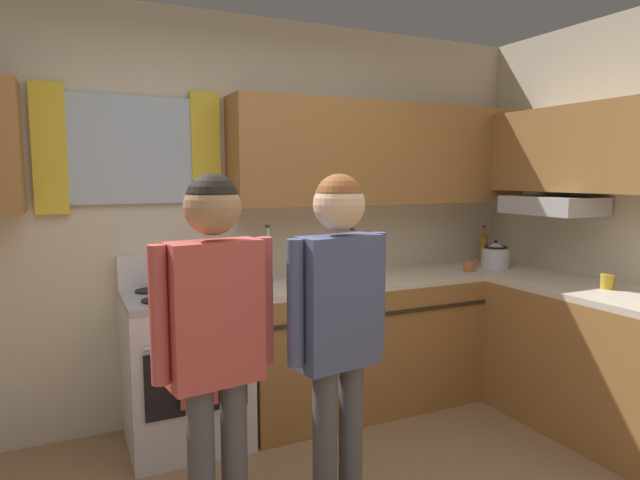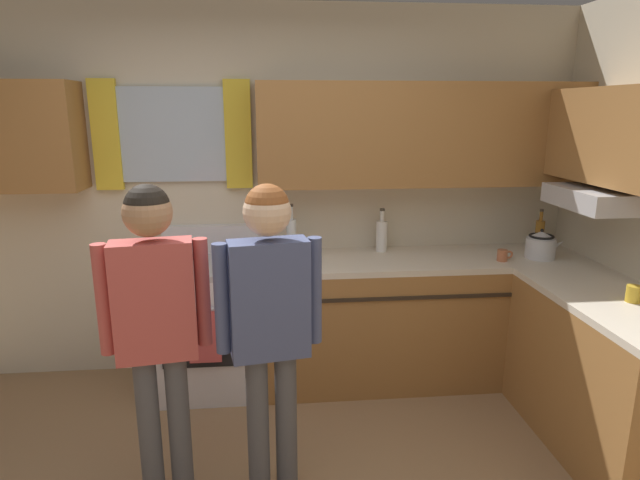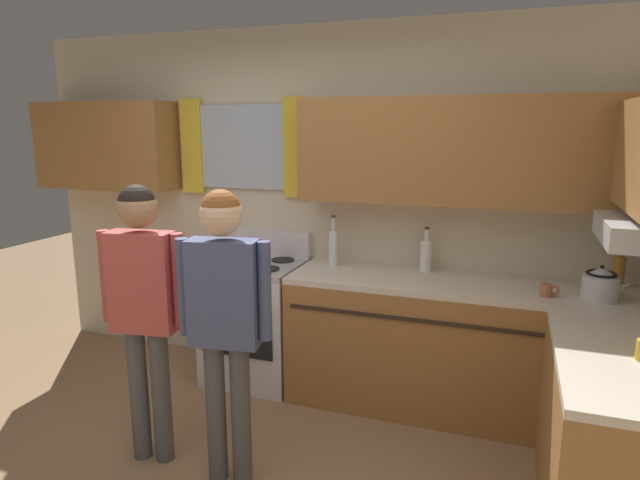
# 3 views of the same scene
# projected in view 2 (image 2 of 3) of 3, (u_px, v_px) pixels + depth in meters

# --- Properties ---
(back_wall_unit) EXTENTS (4.60, 0.42, 2.60)m
(back_wall_unit) POSITION_uv_depth(u_px,v_px,m) (261.00, 172.00, 3.72)
(back_wall_unit) COLOR beige
(back_wall_unit) RESTS_ON ground
(kitchen_counter_run) EXTENTS (2.25, 1.84, 0.90)m
(kitchen_counter_run) POSITION_uv_depth(u_px,v_px,m) (477.00, 335.00, 3.51)
(kitchen_counter_run) COLOR #9E6B38
(kitchen_counter_run) RESTS_ON ground
(stove_oven) EXTENTS (0.67, 0.67, 1.10)m
(stove_oven) POSITION_uv_depth(u_px,v_px,m) (211.00, 323.00, 3.66)
(stove_oven) COLOR silver
(stove_oven) RESTS_ON ground
(bottle_milk_white) EXTENTS (0.08, 0.08, 0.31)m
(bottle_milk_white) POSITION_uv_depth(u_px,v_px,m) (382.00, 235.00, 3.82)
(bottle_milk_white) COLOR white
(bottle_milk_white) RESTS_ON kitchen_counter_run
(bottle_oil_amber) EXTENTS (0.06, 0.06, 0.29)m
(bottle_oil_amber) POSITION_uv_depth(u_px,v_px,m) (540.00, 233.00, 3.94)
(bottle_oil_amber) COLOR #B27223
(bottle_oil_amber) RESTS_ON kitchen_counter_run
(bottle_tall_clear) EXTENTS (0.07, 0.07, 0.37)m
(bottle_tall_clear) POSITION_uv_depth(u_px,v_px,m) (291.00, 236.00, 3.69)
(bottle_tall_clear) COLOR silver
(bottle_tall_clear) RESTS_ON kitchen_counter_run
(cup_terracotta) EXTENTS (0.11, 0.07, 0.08)m
(cup_terracotta) POSITION_uv_depth(u_px,v_px,m) (503.00, 255.00, 3.59)
(cup_terracotta) COLOR #B76642
(cup_terracotta) RESTS_ON kitchen_counter_run
(mug_mustard_yellow) EXTENTS (0.12, 0.08, 0.09)m
(mug_mustard_yellow) POSITION_uv_depth(u_px,v_px,m) (634.00, 294.00, 2.83)
(mug_mustard_yellow) COLOR gold
(mug_mustard_yellow) RESTS_ON kitchen_counter_run
(stovetop_kettle) EXTENTS (0.27, 0.20, 0.21)m
(stovetop_kettle) POSITION_uv_depth(u_px,v_px,m) (541.00, 245.00, 3.65)
(stovetop_kettle) COLOR silver
(stovetop_kettle) RESTS_ON kitchen_counter_run
(adult_left) EXTENTS (0.49, 0.22, 1.59)m
(adult_left) POSITION_uv_depth(u_px,v_px,m) (155.00, 313.00, 2.41)
(adult_left) COLOR #4C4C51
(adult_left) RESTS_ON ground
(adult_in_plaid) EXTENTS (0.49, 0.22, 1.59)m
(adult_in_plaid) POSITION_uv_depth(u_px,v_px,m) (270.00, 311.00, 2.43)
(adult_in_plaid) COLOR #4C4C51
(adult_in_plaid) RESTS_ON ground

